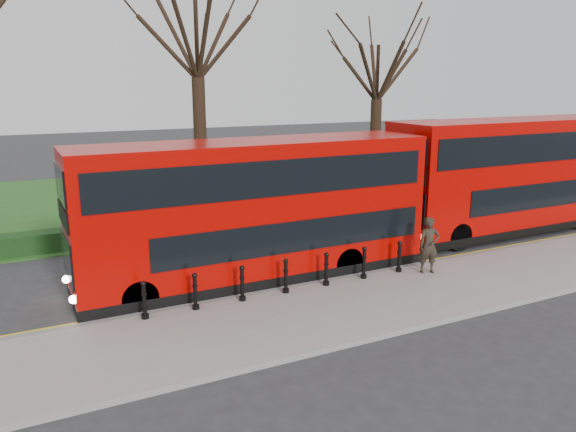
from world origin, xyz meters
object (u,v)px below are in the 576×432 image
bollard_row (286,277)px  bus_lead (256,212)px  bus_rear (517,176)px  pedestrian (429,245)px

bollard_row → bus_lead: bus_lead is taller
bus_lead → bus_rear: bearing=3.3°
bus_lead → bus_rear: 12.45m
bollard_row → bus_rear: bus_rear is taller
bus_lead → pedestrian: bus_lead is taller
bollard_row → pedestrian: size_ratio=4.57×
bus_rear → pedestrian: (-7.24, -2.99, -1.32)m
bollard_row → bus_lead: (-0.19, 1.77, 1.63)m
bollard_row → bus_lead: bearing=96.0°
bus_rear → pedestrian: 7.94m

